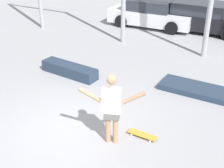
{
  "coord_description": "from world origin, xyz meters",
  "views": [
    {
      "loc": [
        4.03,
        -5.26,
        4.7
      ],
      "look_at": [
        0.46,
        1.43,
        0.81
      ],
      "focal_mm": 50.0,
      "sensor_mm": 36.0,
      "label": 1
    }
  ],
  "objects_px": {
    "skateboard": "(142,135)",
    "parked_car_white": "(151,13)",
    "skateboarder": "(112,106)",
    "parked_car_black": "(201,17)",
    "manual_pad": "(213,93)",
    "grind_box": "(69,70)"
  },
  "relations": [
    {
      "from": "manual_pad",
      "to": "skateboarder",
      "type": "bearing_deg",
      "value": -115.98
    },
    {
      "from": "grind_box",
      "to": "parked_car_white",
      "type": "height_order",
      "value": "parked_car_white"
    },
    {
      "from": "skateboard",
      "to": "parked_car_black",
      "type": "relative_size",
      "value": 0.17
    },
    {
      "from": "grind_box",
      "to": "parked_car_black",
      "type": "distance_m",
      "value": 7.77
    },
    {
      "from": "skateboarder",
      "to": "parked_car_black",
      "type": "distance_m",
      "value": 9.89
    },
    {
      "from": "skateboarder",
      "to": "manual_pad",
      "type": "bearing_deg",
      "value": 44.0
    },
    {
      "from": "skateboard",
      "to": "grind_box",
      "type": "xyz_separation_m",
      "value": [
        -3.65,
        2.11,
        0.13
      ]
    },
    {
      "from": "skateboarder",
      "to": "manual_pad",
      "type": "distance_m",
      "value": 3.95
    },
    {
      "from": "skateboarder",
      "to": "skateboard",
      "type": "xyz_separation_m",
      "value": [
        0.58,
        0.52,
        -0.93
      ]
    },
    {
      "from": "skateboard",
      "to": "parked_car_white",
      "type": "distance_m",
      "value": 9.6
    },
    {
      "from": "skateboarder",
      "to": "parked_car_white",
      "type": "relative_size",
      "value": 0.42
    },
    {
      "from": "skateboard",
      "to": "skateboarder",
      "type": "bearing_deg",
      "value": -134.79
    },
    {
      "from": "grind_box",
      "to": "manual_pad",
      "type": "distance_m",
      "value": 4.83
    },
    {
      "from": "skateboarder",
      "to": "skateboard",
      "type": "height_order",
      "value": "skateboarder"
    },
    {
      "from": "manual_pad",
      "to": "parked_car_white",
      "type": "height_order",
      "value": "parked_car_white"
    },
    {
      "from": "parked_car_black",
      "to": "skateboarder",
      "type": "bearing_deg",
      "value": -89.11
    },
    {
      "from": "manual_pad",
      "to": "parked_car_black",
      "type": "relative_size",
      "value": 0.74
    },
    {
      "from": "skateboarder",
      "to": "parked_car_white",
      "type": "height_order",
      "value": "skateboarder"
    },
    {
      "from": "skateboarder",
      "to": "skateboard",
      "type": "distance_m",
      "value": 1.22
    },
    {
      "from": "skateboarder",
      "to": "parked_car_black",
      "type": "relative_size",
      "value": 0.4
    },
    {
      "from": "skateboarder",
      "to": "manual_pad",
      "type": "height_order",
      "value": "skateboarder"
    },
    {
      "from": "parked_car_black",
      "to": "skateboard",
      "type": "bearing_deg",
      "value": -85.46
    }
  ]
}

